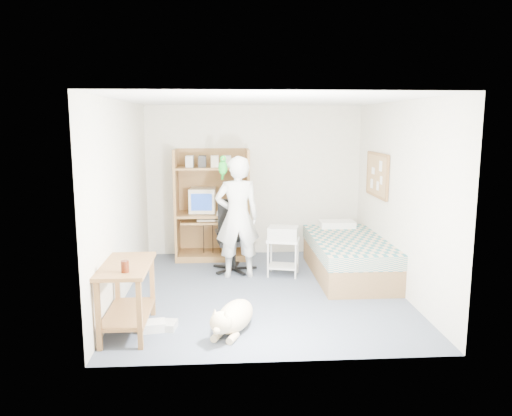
# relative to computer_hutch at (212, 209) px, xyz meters

# --- Properties ---
(floor) EXTENTS (4.00, 4.00, 0.00)m
(floor) POSITION_rel_computer_hutch_xyz_m (0.70, -1.74, -0.82)
(floor) COLOR #465160
(floor) RESTS_ON ground
(wall_back) EXTENTS (3.60, 0.02, 2.50)m
(wall_back) POSITION_rel_computer_hutch_xyz_m (0.70, 0.26, 0.43)
(wall_back) COLOR silver
(wall_back) RESTS_ON floor
(wall_right) EXTENTS (0.02, 4.00, 2.50)m
(wall_right) POSITION_rel_computer_hutch_xyz_m (2.50, -1.74, 0.43)
(wall_right) COLOR silver
(wall_right) RESTS_ON floor
(wall_left) EXTENTS (0.02, 4.00, 2.50)m
(wall_left) POSITION_rel_computer_hutch_xyz_m (-1.10, -1.74, 0.43)
(wall_left) COLOR silver
(wall_left) RESTS_ON floor
(ceiling) EXTENTS (3.60, 4.00, 0.02)m
(ceiling) POSITION_rel_computer_hutch_xyz_m (0.70, -1.74, 1.68)
(ceiling) COLOR white
(ceiling) RESTS_ON wall_back
(computer_hutch) EXTENTS (1.20, 0.63, 1.80)m
(computer_hutch) POSITION_rel_computer_hutch_xyz_m (0.00, 0.00, 0.00)
(computer_hutch) COLOR olive
(computer_hutch) RESTS_ON floor
(bed) EXTENTS (1.02, 2.02, 0.66)m
(bed) POSITION_rel_computer_hutch_xyz_m (2.00, -1.12, -0.53)
(bed) COLOR brown
(bed) RESTS_ON floor
(side_desk) EXTENTS (0.50, 1.00, 0.75)m
(side_desk) POSITION_rel_computer_hutch_xyz_m (-0.85, -2.94, -0.33)
(side_desk) COLOR brown
(side_desk) RESTS_ON floor
(corkboard) EXTENTS (0.04, 0.94, 0.66)m
(corkboard) POSITION_rel_computer_hutch_xyz_m (2.47, -0.84, 0.63)
(corkboard) COLOR olive
(corkboard) RESTS_ON wall_right
(office_chair) EXTENTS (0.60, 0.60, 1.06)m
(office_chair) POSITION_rel_computer_hutch_xyz_m (0.32, -0.75, -0.44)
(office_chair) COLOR black
(office_chair) RESTS_ON floor
(person) EXTENTS (0.69, 0.49, 1.76)m
(person) POSITION_rel_computer_hutch_xyz_m (0.38, -1.06, 0.06)
(person) COLOR white
(person) RESTS_ON floor
(parrot) EXTENTS (0.13, 0.23, 0.36)m
(parrot) POSITION_rel_computer_hutch_xyz_m (0.18, -1.04, 0.79)
(parrot) COLOR #148E1F
(parrot) RESTS_ON person
(dog) EXTENTS (0.57, 0.96, 0.38)m
(dog) POSITION_rel_computer_hutch_xyz_m (0.27, -3.03, -0.65)
(dog) COLOR beige
(dog) RESTS_ON floor
(printer_cart) EXTENTS (0.53, 0.46, 0.55)m
(printer_cart) POSITION_rel_computer_hutch_xyz_m (1.05, -1.05, -0.46)
(printer_cart) COLOR silver
(printer_cart) RESTS_ON floor
(printer) EXTENTS (0.48, 0.41, 0.18)m
(printer) POSITION_rel_computer_hutch_xyz_m (1.05, -1.05, -0.18)
(printer) COLOR #AFAFAA
(printer) RESTS_ON printer_cart
(crt_monitor) EXTENTS (0.44, 0.46, 0.39)m
(crt_monitor) POSITION_rel_computer_hutch_xyz_m (-0.16, 0.01, 0.15)
(crt_monitor) COLOR beige
(crt_monitor) RESTS_ON computer_hutch
(keyboard) EXTENTS (0.46, 0.18, 0.03)m
(keyboard) POSITION_rel_computer_hutch_xyz_m (-0.02, -0.16, -0.15)
(keyboard) COLOR beige
(keyboard) RESTS_ON computer_hutch
(pencil_cup) EXTENTS (0.08, 0.08, 0.12)m
(pencil_cup) POSITION_rel_computer_hutch_xyz_m (0.31, -0.09, -0.00)
(pencil_cup) COLOR gold
(pencil_cup) RESTS_ON computer_hutch
(drink_glass) EXTENTS (0.08, 0.08, 0.12)m
(drink_glass) POSITION_rel_computer_hutch_xyz_m (-0.80, -3.24, -0.01)
(drink_glass) COLOR #42180A
(drink_glass) RESTS_ON side_desk
(floor_box_a) EXTENTS (0.28, 0.24, 0.10)m
(floor_box_a) POSITION_rel_computer_hutch_xyz_m (-0.59, -2.93, -0.77)
(floor_box_a) COLOR silver
(floor_box_a) RESTS_ON floor
(floor_box_b) EXTENTS (0.21, 0.24, 0.08)m
(floor_box_b) POSITION_rel_computer_hutch_xyz_m (-0.44, -2.91, -0.78)
(floor_box_b) COLOR #B8B9B3
(floor_box_b) RESTS_ON floor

